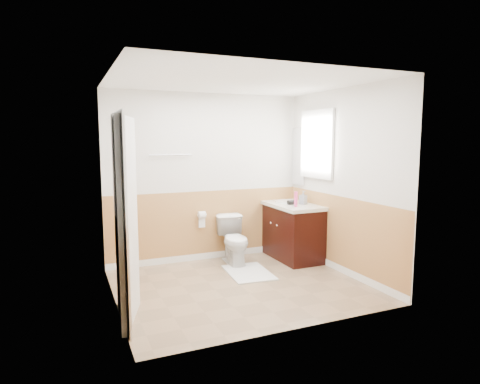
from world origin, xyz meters
name	(u,v)px	position (x,y,z in m)	size (l,w,h in m)	color
floor	(241,286)	(0.00, 0.00, 0.00)	(3.00, 3.00, 0.00)	#8C7051
ceiling	(241,81)	(0.00, 0.00, 2.50)	(3.00, 3.00, 0.00)	white
wall_back	(206,178)	(0.00, 1.30, 1.25)	(3.00, 3.00, 0.00)	silver
wall_front	(296,201)	(0.00, -1.30, 1.25)	(3.00, 3.00, 0.00)	silver
wall_left	(112,193)	(-1.50, 0.00, 1.25)	(3.00, 3.00, 0.00)	silver
wall_right	(342,182)	(1.50, 0.00, 1.25)	(3.00, 3.00, 0.00)	silver
wainscot_back	(207,227)	(0.00, 1.29, 0.50)	(3.00, 3.00, 0.00)	tan
wainscot_front	(294,279)	(0.00, -1.29, 0.50)	(3.00, 3.00, 0.00)	tan
wainscot_left	(116,261)	(-1.49, 0.00, 0.50)	(2.60, 2.60, 0.00)	tan
wainscot_right	(340,236)	(1.49, 0.00, 0.50)	(2.60, 2.60, 0.00)	tan
toilet	(234,240)	(0.29, 0.90, 0.35)	(0.39, 0.68, 0.70)	white
bath_mat	(249,273)	(0.29, 0.40, 0.01)	(0.55, 0.80, 0.02)	silver
vanity_cabinet	(291,232)	(1.21, 0.84, 0.40)	(0.55, 1.10, 0.80)	black
vanity_knob_left	(277,225)	(0.91, 0.74, 0.55)	(0.03, 0.03, 0.03)	silver
vanity_knob_right	(271,223)	(0.91, 0.94, 0.55)	(0.03, 0.03, 0.03)	silver
countertop	(291,205)	(1.20, 0.84, 0.83)	(0.60, 1.15, 0.05)	beige
sink_basin	(287,201)	(1.21, 0.99, 0.86)	(0.36, 0.36, 0.02)	white
faucet	(297,197)	(1.39, 0.99, 0.92)	(0.02, 0.02, 0.14)	silver
lotion_bottle	(296,199)	(1.11, 0.55, 0.96)	(0.05, 0.05, 0.22)	#EC3D86
soap_dispenser	(303,198)	(1.33, 0.71, 0.95)	(0.09, 0.09, 0.20)	#8C919E
hair_dryer_body	(292,202)	(1.16, 0.74, 0.89)	(0.07, 0.07, 0.14)	black
hair_dryer_handle	(289,204)	(1.13, 0.78, 0.86)	(0.03, 0.03, 0.07)	black
mirror_panel	(298,157)	(1.48, 1.10, 1.55)	(0.02, 0.35, 0.90)	silver
window_frame	(317,144)	(1.47, 0.59, 1.75)	(0.04, 0.80, 1.00)	white
window_glass	(317,144)	(1.49, 0.59, 1.75)	(0.01, 0.70, 0.90)	white
door	(129,221)	(-1.40, -0.45, 1.02)	(0.05, 0.80, 2.04)	white
door_frame	(121,220)	(-1.48, -0.45, 1.03)	(0.02, 0.92, 2.10)	white
door_knob	(130,221)	(-1.34, -0.12, 0.95)	(0.06, 0.06, 0.06)	silver
towel_bar	(171,155)	(-0.55, 1.25, 1.60)	(0.02, 0.02, 0.62)	silver
tp_holder_bar	(202,215)	(-0.10, 1.23, 0.70)	(0.02, 0.02, 0.14)	silver
tp_roll	(202,215)	(-0.10, 1.23, 0.70)	(0.11, 0.11, 0.10)	white
tp_sheet	(202,222)	(-0.10, 1.23, 0.59)	(0.10, 0.01, 0.16)	white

